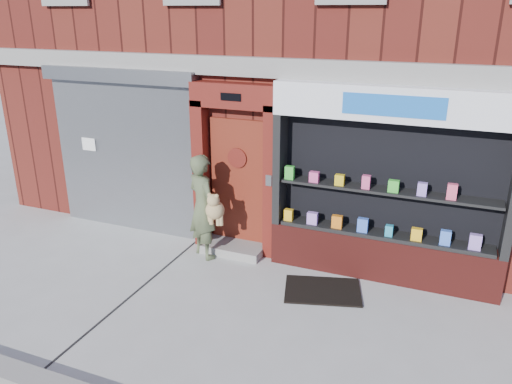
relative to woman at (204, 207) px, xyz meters
The scene contains 7 objects.
ground 2.01m from the woman, 50.93° to the right, with size 80.00×80.00×0.00m, color #9E9E99.
building 5.66m from the woman, 76.22° to the left, with size 12.00×8.16×8.00m.
shutter_bay 2.11m from the woman, 164.01° to the left, with size 3.10×0.30×3.04m.
red_door_bay 0.82m from the woman, 51.03° to the left, with size 1.52×0.58×2.90m.
pharmacy_bay 2.94m from the woman, ahead, with size 3.50×0.41×3.00m.
woman is the anchor object (origin of this frame).
doormat 2.38m from the woman, ahead, with size 1.13×0.79×0.03m, color black.
Camera 1 is at (2.57, -5.41, 3.98)m, focal length 35.00 mm.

